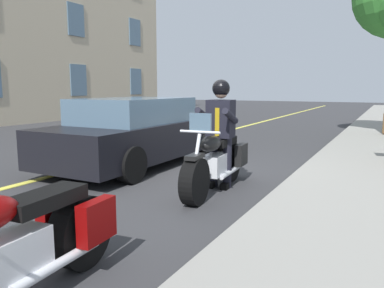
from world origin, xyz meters
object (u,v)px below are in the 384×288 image
at_px(motorcycle_main, 216,162).
at_px(motorcycle_parked, 16,249).
at_px(car_silver, 139,132).
at_px(rider_main, 220,124).

xyz_separation_m(motorcycle_main, motorcycle_parked, (3.64, 0.06, 0.00)).
bearing_deg(motorcycle_main, car_silver, -115.87).
bearing_deg(motorcycle_parked, car_silver, -153.72).
height_order(motorcycle_main, rider_main, rider_main).
bearing_deg(rider_main, motorcycle_parked, 1.12).
bearing_deg(motorcycle_main, motorcycle_parked, 0.91).
bearing_deg(rider_main, car_silver, -112.08).
relative_size(rider_main, car_silver, 0.38).
relative_size(motorcycle_main, motorcycle_parked, 1.00).
distance_m(rider_main, car_silver, 2.48).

